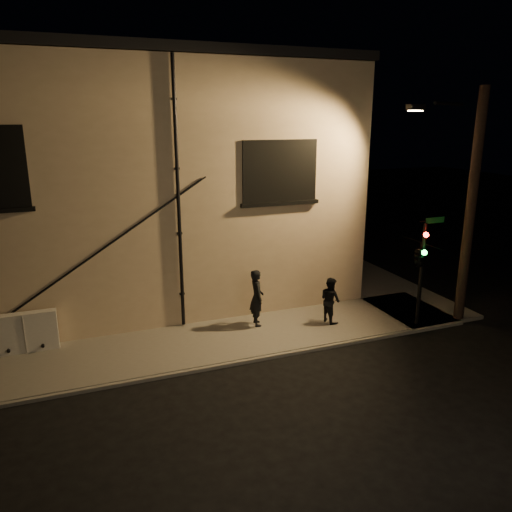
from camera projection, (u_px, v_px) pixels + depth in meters
name	position (u px, v px, depth m)	size (l,w,h in m)	color
ground	(268.00, 358.00, 14.35)	(90.00, 90.00, 0.00)	black
sidewalk	(254.00, 300.00, 18.71)	(21.00, 16.00, 0.12)	slate
building	(116.00, 176.00, 20.23)	(16.20, 12.23, 8.80)	beige
utility_cabinet	(25.00, 332.00, 14.35)	(1.79, 0.30, 1.18)	silver
pedestrian_a	(257.00, 298.00, 16.14)	(0.68, 0.45, 1.87)	black
pedestrian_b	(330.00, 300.00, 16.43)	(0.74, 0.58, 1.53)	black
traffic_signal	(420.00, 255.00, 15.65)	(1.15, 2.05, 3.54)	black
streetlamp_pole	(468.00, 204.00, 15.90)	(2.04, 1.40, 7.62)	black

